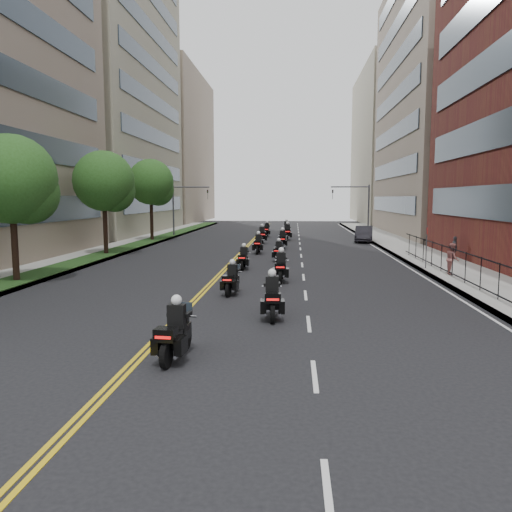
{
  "coord_description": "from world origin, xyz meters",
  "views": [
    {
      "loc": [
        2.68,
        -11.7,
        4.28
      ],
      "look_at": [
        0.83,
        12.36,
        1.44
      ],
      "focal_mm": 35.0,
      "sensor_mm": 36.0,
      "label": 1
    }
  ],
  "objects_px": {
    "motorcycle_0": "(175,334)",
    "motorcycle_10": "(267,231)",
    "motorcycle_8": "(262,236)",
    "pedestrian_c": "(455,248)",
    "motorcycle_1": "(272,299)",
    "motorcycle_7": "(282,240)",
    "motorcycle_4": "(244,259)",
    "parked_sedan": "(364,234)",
    "motorcycle_9": "(288,233)",
    "motorcycle_3": "(281,268)",
    "motorcycle_11": "(286,228)",
    "motorcycle_2": "(232,280)",
    "pedestrian_b": "(452,259)",
    "motorcycle_6": "(258,245)",
    "motorcycle_5": "(279,252)"
  },
  "relations": [
    {
      "from": "motorcycle_1",
      "to": "motorcycle_11",
      "type": "height_order",
      "value": "motorcycle_1"
    },
    {
      "from": "motorcycle_7",
      "to": "motorcycle_4",
      "type": "bearing_deg",
      "value": -99.05
    },
    {
      "from": "motorcycle_1",
      "to": "parked_sedan",
      "type": "relative_size",
      "value": 0.51
    },
    {
      "from": "motorcycle_4",
      "to": "pedestrian_b",
      "type": "relative_size",
      "value": 1.24
    },
    {
      "from": "motorcycle_3",
      "to": "parked_sedan",
      "type": "distance_m",
      "value": 24.69
    },
    {
      "from": "motorcycle_6",
      "to": "motorcycle_10",
      "type": "xyz_separation_m",
      "value": [
        -0.24,
        16.27,
        0.01
      ]
    },
    {
      "from": "motorcycle_2",
      "to": "motorcycle_4",
      "type": "distance_m",
      "value": 7.87
    },
    {
      "from": "motorcycle_3",
      "to": "motorcycle_6",
      "type": "bearing_deg",
      "value": 100.25
    },
    {
      "from": "motorcycle_1",
      "to": "motorcycle_4",
      "type": "relative_size",
      "value": 1.14
    },
    {
      "from": "motorcycle_9",
      "to": "motorcycle_11",
      "type": "relative_size",
      "value": 1.07
    },
    {
      "from": "motorcycle_0",
      "to": "motorcycle_5",
      "type": "distance_m",
      "value": 21.08
    },
    {
      "from": "motorcycle_9",
      "to": "pedestrian_c",
      "type": "relative_size",
      "value": 1.67
    },
    {
      "from": "motorcycle_0",
      "to": "motorcycle_10",
      "type": "height_order",
      "value": "motorcycle_10"
    },
    {
      "from": "motorcycle_1",
      "to": "motorcycle_7",
      "type": "height_order",
      "value": "motorcycle_7"
    },
    {
      "from": "motorcycle_1",
      "to": "motorcycle_10",
      "type": "bearing_deg",
      "value": 89.53
    },
    {
      "from": "motorcycle_1",
      "to": "motorcycle_6",
      "type": "bearing_deg",
      "value": 91.58
    },
    {
      "from": "pedestrian_b",
      "to": "motorcycle_1",
      "type": "bearing_deg",
      "value": 148.42
    },
    {
      "from": "motorcycle_4",
      "to": "pedestrian_c",
      "type": "bearing_deg",
      "value": 20.49
    },
    {
      "from": "motorcycle_9",
      "to": "parked_sedan",
      "type": "distance_m",
      "value": 7.54
    },
    {
      "from": "motorcycle_5",
      "to": "pedestrian_c",
      "type": "relative_size",
      "value": 1.37
    },
    {
      "from": "parked_sedan",
      "to": "pedestrian_c",
      "type": "bearing_deg",
      "value": -65.6
    },
    {
      "from": "motorcycle_11",
      "to": "motorcycle_0",
      "type": "bearing_deg",
      "value": -95.33
    },
    {
      "from": "motorcycle_1",
      "to": "motorcycle_8",
      "type": "xyz_separation_m",
      "value": [
        -2.24,
        29.03,
        0.03
      ]
    },
    {
      "from": "motorcycle_6",
      "to": "motorcycle_10",
      "type": "height_order",
      "value": "motorcycle_10"
    },
    {
      "from": "motorcycle_1",
      "to": "motorcycle_7",
      "type": "relative_size",
      "value": 0.99
    },
    {
      "from": "motorcycle_9",
      "to": "motorcycle_4",
      "type": "bearing_deg",
      "value": -97.52
    },
    {
      "from": "motorcycle_6",
      "to": "motorcycle_4",
      "type": "bearing_deg",
      "value": -90.78
    },
    {
      "from": "motorcycle_8",
      "to": "motorcycle_11",
      "type": "xyz_separation_m",
      "value": [
        2.09,
        12.12,
        -0.03
      ]
    },
    {
      "from": "motorcycle_9",
      "to": "motorcycle_10",
      "type": "distance_m",
      "value": 4.64
    },
    {
      "from": "motorcycle_5",
      "to": "motorcycle_11",
      "type": "xyz_separation_m",
      "value": [
        0.13,
        24.88,
        0.08
      ]
    },
    {
      "from": "motorcycle_11",
      "to": "pedestrian_c",
      "type": "xyz_separation_m",
      "value": [
        11.74,
        -24.13,
        0.22
      ]
    },
    {
      "from": "motorcycle_9",
      "to": "pedestrian_c",
      "type": "xyz_separation_m",
      "value": [
        11.5,
        -15.83,
        0.17
      ]
    },
    {
      "from": "motorcycle_7",
      "to": "pedestrian_b",
      "type": "distance_m",
      "value": 17.13
    },
    {
      "from": "motorcycle_1",
      "to": "pedestrian_c",
      "type": "relative_size",
      "value": 1.57
    },
    {
      "from": "motorcycle_5",
      "to": "motorcycle_8",
      "type": "height_order",
      "value": "motorcycle_8"
    },
    {
      "from": "motorcycle_7",
      "to": "motorcycle_8",
      "type": "bearing_deg",
      "value": 113.58
    },
    {
      "from": "parked_sedan",
      "to": "motorcycle_9",
      "type": "bearing_deg",
      "value": 177.43
    },
    {
      "from": "motorcycle_2",
      "to": "pedestrian_b",
      "type": "relative_size",
      "value": 1.24
    },
    {
      "from": "motorcycle_7",
      "to": "motorcycle_8",
      "type": "relative_size",
      "value": 0.98
    },
    {
      "from": "pedestrian_b",
      "to": "motorcycle_11",
      "type": "bearing_deg",
      "value": 28.08
    },
    {
      "from": "motorcycle_0",
      "to": "motorcycle_10",
      "type": "bearing_deg",
      "value": 94.81
    },
    {
      "from": "motorcycle_0",
      "to": "motorcycle_6",
      "type": "distance_m",
      "value": 25.33
    },
    {
      "from": "motorcycle_8",
      "to": "pedestrian_c",
      "type": "xyz_separation_m",
      "value": [
        13.83,
        -12.01,
        0.19
      ]
    },
    {
      "from": "motorcycle_2",
      "to": "motorcycle_6",
      "type": "relative_size",
      "value": 0.91
    },
    {
      "from": "motorcycle_1",
      "to": "parked_sedan",
      "type": "distance_m",
      "value": 32.29
    },
    {
      "from": "motorcycle_5",
      "to": "motorcycle_7",
      "type": "relative_size",
      "value": 0.86
    },
    {
      "from": "motorcycle_10",
      "to": "motorcycle_4",
      "type": "bearing_deg",
      "value": -88.46
    },
    {
      "from": "motorcycle_0",
      "to": "motorcycle_11",
      "type": "distance_m",
      "value": 45.92
    },
    {
      "from": "motorcycle_4",
      "to": "parked_sedan",
      "type": "xyz_separation_m",
      "value": [
        9.74,
        19.24,
        0.15
      ]
    },
    {
      "from": "motorcycle_3",
      "to": "motorcycle_9",
      "type": "height_order",
      "value": "motorcycle_9"
    }
  ]
}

